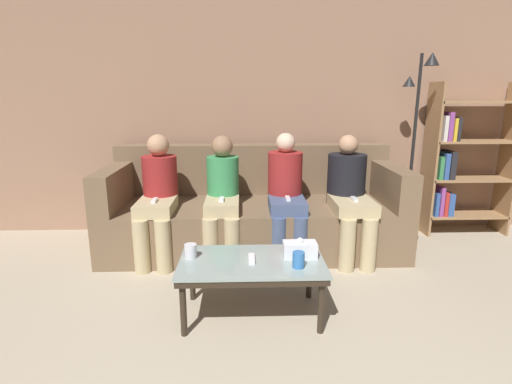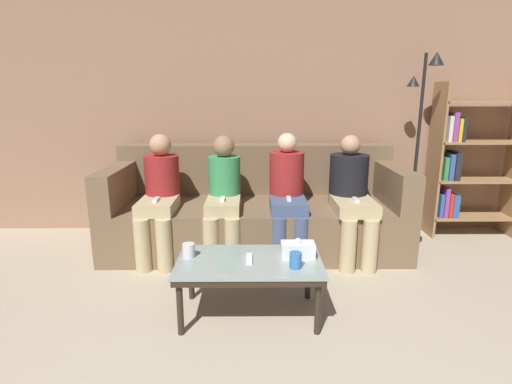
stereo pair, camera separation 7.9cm
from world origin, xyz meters
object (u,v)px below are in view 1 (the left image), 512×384
at_px(cup_near_right, 298,260).
at_px(bookshelf, 459,163).
at_px(couch, 254,212).
at_px(seated_person_mid_right, 286,192).
at_px(seated_person_right_end, 349,192).
at_px(coffee_table, 252,266).
at_px(cup_near_left, 191,251).
at_px(game_remote, 252,259).
at_px(seated_person_mid_left, 222,195).
at_px(standing_lamp, 416,128).
at_px(seated_person_left_end, 158,194).
at_px(tissue_box, 300,249).

bearing_deg(cup_near_right, bookshelf, 41.99).
distance_m(couch, seated_person_mid_right, 0.44).
distance_m(seated_person_mid_right, seated_person_right_end, 0.56).
bearing_deg(couch, coffee_table, -92.20).
relative_size(cup_near_left, game_remote, 0.62).
bearing_deg(seated_person_mid_left, seated_person_mid_right, 1.64).
bearing_deg(cup_near_left, coffee_table, -7.52).
relative_size(couch, cup_near_right, 27.10).
height_order(couch, standing_lamp, standing_lamp).
distance_m(coffee_table, seated_person_right_end, 1.37).
relative_size(seated_person_mid_right, seated_person_right_end, 1.02).
bearing_deg(game_remote, cup_near_right, -22.58).
distance_m(cup_near_left, seated_person_left_end, 1.05).
distance_m(cup_near_right, seated_person_mid_right, 1.16).
bearing_deg(couch, game_remote, -92.20).
xyz_separation_m(coffee_table, tissue_box, (0.32, 0.05, 0.09)).
relative_size(seated_person_mid_left, seated_person_right_end, 1.00).
relative_size(game_remote, seated_person_left_end, 0.14).
bearing_deg(tissue_box, seated_person_left_end, 139.24).
distance_m(seated_person_left_end, seated_person_mid_right, 1.13).
relative_size(cup_near_right, tissue_box, 0.46).
bearing_deg(couch, seated_person_mid_left, -138.99).
height_order(tissue_box, bookshelf, bookshelf).
relative_size(coffee_table, seated_person_mid_left, 0.87).
relative_size(cup_near_right, standing_lamp, 0.06).
height_order(tissue_box, game_remote, tissue_box).
bearing_deg(seated_person_mid_left, coffee_table, -76.95).
relative_size(coffee_table, seated_person_mid_right, 0.85).
bearing_deg(couch, cup_near_right, -80.13).
relative_size(game_remote, seated_person_mid_right, 0.14).
bearing_deg(standing_lamp, seated_person_mid_right, -162.38).
distance_m(bookshelf, seated_person_left_end, 3.03).
height_order(couch, game_remote, couch).
distance_m(cup_near_right, game_remote, 0.31).
distance_m(coffee_table, tissue_box, 0.34).
distance_m(cup_near_right, tissue_box, 0.17).
distance_m(couch, cup_near_left, 1.29).
bearing_deg(seated_person_left_end, game_remote, -51.72).
relative_size(cup_near_left, standing_lamp, 0.05).
height_order(bookshelf, seated_person_left_end, bookshelf).
bearing_deg(couch, standing_lamp, 6.64).
relative_size(tissue_box, game_remote, 1.47).
height_order(cup_near_left, seated_person_right_end, seated_person_right_end).
height_order(couch, tissue_box, couch).
bearing_deg(coffee_table, seated_person_mid_left, 103.05).
height_order(coffee_table, cup_near_left, cup_near_left).
bearing_deg(seated_person_mid_right, tissue_box, -90.66).
relative_size(seated_person_left_end, seated_person_mid_left, 1.01).
xyz_separation_m(cup_near_right, tissue_box, (0.03, 0.17, 0.00)).
bearing_deg(seated_person_mid_left, tissue_box, -60.06).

